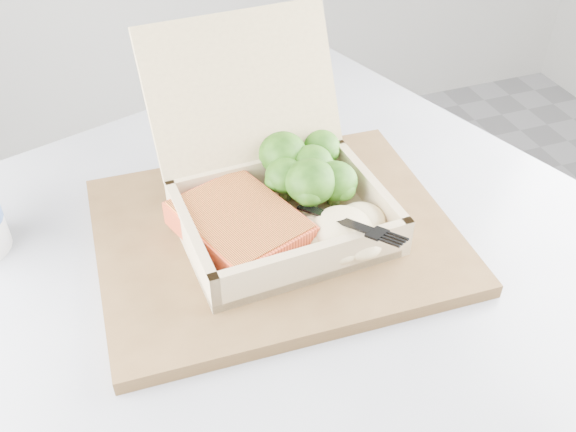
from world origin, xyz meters
name	(u,v)px	position (x,y,z in m)	size (l,w,h in m)	color
cafe_table	(285,380)	(0.42, 0.61, 0.53)	(0.97, 0.97, 0.72)	black
serving_tray	(275,234)	(0.43, 0.66, 0.73)	(0.38, 0.30, 0.02)	brown
takeout_container	(270,177)	(0.44, 0.69, 0.78)	(0.22, 0.25, 0.19)	tan
salmon_fillet	(240,225)	(0.39, 0.65, 0.76)	(0.10, 0.13, 0.03)	#FF6031
broccoli_pile	(312,171)	(0.49, 0.70, 0.77)	(0.13, 0.13, 0.05)	#3D7F1C
mashed_potatoes	(343,228)	(0.49, 0.60, 0.76)	(0.10, 0.09, 0.03)	beige
plastic_fork	(321,210)	(0.47, 0.62, 0.78)	(0.07, 0.13, 0.02)	black
receipt	(206,150)	(0.40, 0.85, 0.72)	(0.08, 0.16, 0.00)	white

